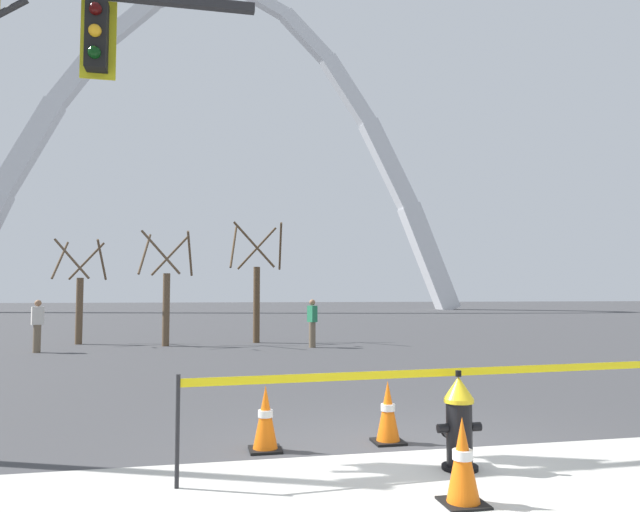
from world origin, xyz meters
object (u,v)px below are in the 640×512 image
fire_hydrant (459,423)px  traffic_cone_by_hydrant (265,419)px  monument_arch (220,158)px  pedestrian_walking_left (37,325)px  pedestrian_standing_center (312,323)px  traffic_cone_curb_edge (462,462)px  traffic_cone_mid_sidewalk (388,412)px

fire_hydrant → traffic_cone_by_hydrant: fire_hydrant is taller
monument_arch → pedestrian_walking_left: (-6.92, -43.68, -15.55)m
fire_hydrant → pedestrian_standing_center: pedestrian_standing_center is taller
fire_hydrant → traffic_cone_curb_edge: size_ratio=1.36×
traffic_cone_by_hydrant → monument_arch: monument_arch is taller
traffic_cone_curb_edge → monument_arch: monument_arch is taller
traffic_cone_by_hydrant → pedestrian_standing_center: bearing=76.5°
fire_hydrant → pedestrian_standing_center: 13.54m
traffic_cone_mid_sidewalk → pedestrian_standing_center: 12.42m
fire_hydrant → pedestrian_walking_left: bearing=118.4°
pedestrian_walking_left → pedestrian_standing_center: 8.47m
fire_hydrant → pedestrian_walking_left: pedestrian_walking_left is taller
traffic_cone_mid_sidewalk → pedestrian_walking_left: size_ratio=0.46×
traffic_cone_by_hydrant → traffic_cone_mid_sidewalk: bearing=2.0°
monument_arch → pedestrian_standing_center: 46.44m
traffic_cone_by_hydrant → pedestrian_walking_left: size_ratio=0.46×
monument_arch → fire_hydrant: bearing=-89.6°
fire_hydrant → traffic_cone_curb_edge: bearing=-113.8°
fire_hydrant → traffic_cone_by_hydrant: size_ratio=1.36×
fire_hydrant → monument_arch: size_ratio=0.02×
fire_hydrant → traffic_cone_curb_edge: (-0.40, -0.91, -0.11)m
monument_arch → pedestrian_standing_center: bearing=-88.0°
traffic_cone_by_hydrant → traffic_cone_mid_sidewalk: size_ratio=1.00×
fire_hydrant → traffic_cone_curb_edge: 1.00m
fire_hydrant → traffic_cone_mid_sidewalk: 1.23m
traffic_cone_mid_sidewalk → pedestrian_standing_center: pedestrian_standing_center is taller
traffic_cone_mid_sidewalk → traffic_cone_curb_edge: bearing=-91.2°
traffic_cone_mid_sidewalk → pedestrian_walking_left: bearing=119.4°
traffic_cone_by_hydrant → pedestrian_walking_left: pedestrian_walking_left is taller
traffic_cone_mid_sidewalk → monument_arch: (-0.04, 56.05, 16.01)m
traffic_cone_curb_edge → pedestrian_walking_left: pedestrian_walking_left is taller
traffic_cone_by_hydrant → pedestrian_walking_left: (-5.49, 12.42, 0.46)m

